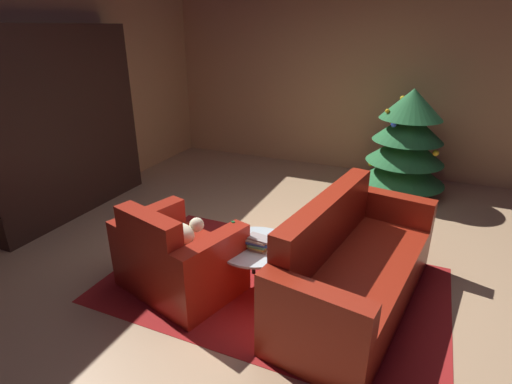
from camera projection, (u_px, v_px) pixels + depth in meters
name	position (u px, v px, depth m)	size (l,w,h in m)	color
ground_plane	(281.00, 270.00, 3.82)	(7.70, 7.70, 0.00)	tan
wall_back	(357.00, 85.00, 6.04)	(6.12, 0.06, 2.66)	tan
wall_left	(27.00, 106.00, 4.42)	(0.06, 6.53, 2.66)	tan
area_rug	(273.00, 284.00, 3.60)	(2.94, 1.82, 0.01)	maroon
bookshelf_unit	(72.00, 127.00, 4.74)	(0.32, 2.10, 2.18)	black
armchair_red	(177.00, 259.00, 3.45)	(1.14, 0.97, 0.82)	maroon
couch_red	(352.00, 270.00, 3.26)	(1.07, 1.99, 0.90)	maroon
coffee_table	(256.00, 249.00, 3.44)	(0.69, 0.69, 0.41)	black
book_stack_on_table	(259.00, 243.00, 3.35)	(0.21, 0.16, 0.11)	tan
bottle_on_table	(233.00, 236.00, 3.40)	(0.08, 0.08, 0.22)	#1D5B2B
decorated_tree	(407.00, 143.00, 5.29)	(1.12, 1.12, 1.43)	brown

